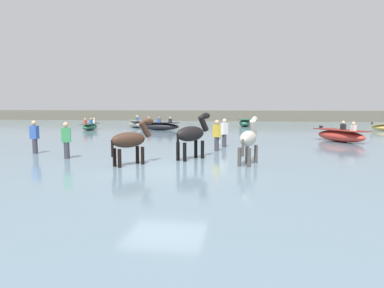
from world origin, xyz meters
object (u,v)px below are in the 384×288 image
horse_flank_pinto (249,140)px  boat_near_port (245,123)px  boat_distant_west (341,136)px  boat_distant_east (136,124)px  person_spectator_far (217,137)px  person_wading_close (66,143)px  boat_mid_channel (159,126)px  channel_buoy (219,136)px  horse_lead_black (192,135)px  person_wading_mid (224,135)px  horse_trailing_dark_bay (130,141)px  boat_near_starboard (90,126)px  person_onlooker_left (35,139)px

horse_flank_pinto → boat_near_port: (-0.29, 23.00, -0.48)m
boat_distant_west → boat_distant_east: bearing=144.6°
boat_distant_west → person_spectator_far: bearing=-141.5°
person_wading_close → boat_mid_channel: bearing=92.3°
channel_buoy → boat_near_port: bearing=83.8°
boat_near_port → person_spectator_far: (-1.08, -19.75, 0.25)m
horse_lead_black → boat_mid_channel: (-5.26, 15.10, -0.57)m
person_wading_mid → person_wading_close: bearing=-140.1°
horse_lead_black → horse_trailing_dark_bay: bearing=-138.6°
boat_near_port → boat_distant_west: bearing=-70.0°
boat_near_starboard → person_onlooker_left: size_ratio=1.72×
horse_trailing_dark_bay → boat_mid_channel: 17.04m
horse_flank_pinto → channel_buoy: (-1.80, 9.23, -0.66)m
horse_trailing_dark_bay → person_onlooker_left: horse_trailing_dark_bay is taller
horse_trailing_dark_bay → person_wading_close: 3.01m
boat_near_port → person_spectator_far: size_ratio=2.23×
boat_near_port → person_wading_mid: size_ratio=2.23×
person_onlooker_left → person_spectator_far: (7.33, 2.03, 0.00)m
horse_flank_pinto → boat_distant_east: size_ratio=0.53×
horse_lead_black → horse_trailing_dark_bay: size_ratio=1.09×
boat_distant_east → person_wading_close: (3.86, -19.23, 0.27)m
person_wading_mid → horse_lead_black: bearing=-102.7°
horse_trailing_dark_bay → channel_buoy: (2.05, 10.04, -0.63)m
boat_near_starboard → person_onlooker_left: bearing=-72.4°
boat_distant_east → boat_distant_west: 19.11m
boat_distant_west → boat_near_starboard: bearing=159.3°
boat_mid_channel → person_wading_mid: bearing=-60.8°
person_onlooker_left → person_spectator_far: bearing=15.4°
horse_flank_pinto → person_wading_mid: 4.94m
boat_near_starboard → channel_buoy: boat_near_starboard is taller
horse_flank_pinto → boat_near_starboard: horse_flank_pinto is taller
horse_flank_pinto → person_wading_mid: size_ratio=1.14×
boat_near_starboard → horse_flank_pinto: bearing=-49.2°
horse_trailing_dark_bay → boat_near_starboard: 18.54m
boat_near_port → horse_lead_black: bearing=-94.5°
horse_lead_black → person_spectator_far: size_ratio=1.21×
horse_trailing_dark_bay → person_spectator_far: size_ratio=1.11×
horse_flank_pinto → person_spectator_far: horse_flank_pinto is taller
person_wading_mid → person_spectator_far: bearing=-98.2°
horse_flank_pinto → person_wading_close: size_ratio=1.14×
channel_buoy → boat_mid_channel: bearing=129.8°
boat_near_starboard → boat_distant_west: boat_distant_west is taller
boat_near_port → person_wading_close: bearing=-105.6°
horse_lead_black → channel_buoy: bearing=88.3°
horse_trailing_dark_bay → boat_distant_west: bearing=45.9°
boat_near_port → boat_mid_channel: bearing=-134.6°
horse_flank_pinto → channel_buoy: bearing=101.0°
horse_lead_black → boat_near_starboard: 18.23m
boat_near_starboard → person_wading_close: (6.46, -15.04, 0.32)m
horse_lead_black → boat_distant_west: 10.40m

